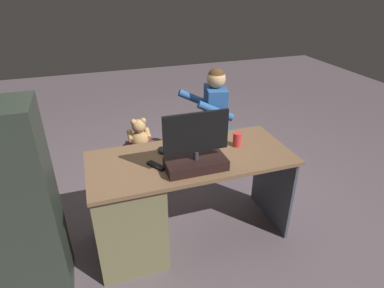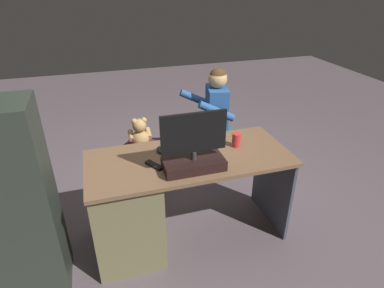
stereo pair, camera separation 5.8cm
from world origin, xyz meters
name	(u,v)px [view 2 (the right image)]	position (x,y,z in m)	size (l,w,h in m)	color
ground_plane	(177,203)	(0.00, 0.00, 0.00)	(10.00, 10.00, 0.00)	#62545A
desk	(140,204)	(0.39, 0.43, 0.41)	(1.50, 0.66, 0.75)	brown
monitor	(194,153)	(0.02, 0.60, 0.87)	(0.45, 0.20, 0.42)	black
keyboard	(196,145)	(-0.10, 0.29, 0.76)	(0.42, 0.14, 0.02)	black
computer_mouse	(161,150)	(0.19, 0.30, 0.77)	(0.06, 0.10, 0.04)	#25302B
cup	(236,140)	(-0.39, 0.38, 0.81)	(0.07, 0.07, 0.11)	red
tv_remote	(154,165)	(0.27, 0.49, 0.76)	(0.04, 0.15, 0.02)	black
notebook_binder	(203,159)	(-0.08, 0.51, 0.77)	(0.22, 0.30, 0.02)	beige
office_chair_teddy	(143,164)	(0.25, -0.37, 0.27)	(0.46, 0.46, 0.46)	black
teddy_bear	(140,134)	(0.25, -0.38, 0.60)	(0.22, 0.22, 0.30)	tan
visitor_chair	(215,146)	(-0.59, -0.54, 0.26)	(0.48, 0.48, 0.46)	black
person	(209,113)	(-0.50, -0.52, 0.67)	(0.57, 0.54, 1.12)	#2B599B
equipment_rack	(17,205)	(1.16, 0.56, 0.67)	(0.44, 0.36, 1.35)	#2C352C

